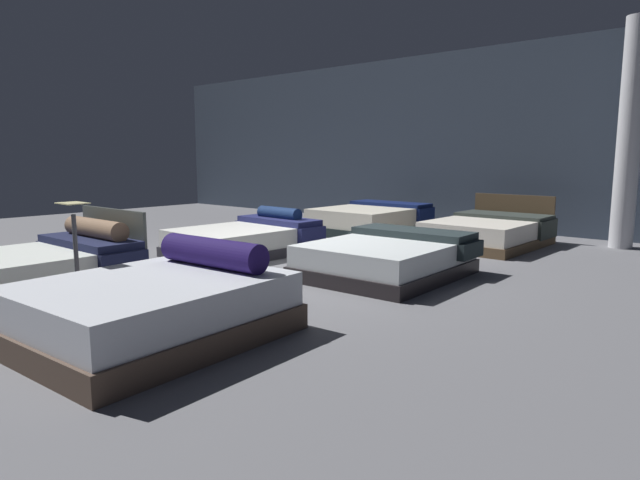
{
  "coord_description": "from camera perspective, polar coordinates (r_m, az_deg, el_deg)",
  "views": [
    {
      "loc": [
        4.88,
        -5.05,
        1.42
      ],
      "look_at": [
        0.3,
        0.23,
        0.36
      ],
      "focal_mm": 30.81,
      "sensor_mm": 36.0,
      "label": 1
    }
  ],
  "objects": [
    {
      "name": "bed_3",
      "position": [
        6.64,
        7.02,
        -1.84
      ],
      "size": [
        1.68,
        1.96,
        0.5
      ],
      "rotation": [
        0.0,
        0.0,
        0.03
      ],
      "color": "black",
      "rests_on": "ground_plane"
    },
    {
      "name": "bed_2",
      "position": [
        8.21,
        -7.64,
        0.12
      ],
      "size": [
        1.58,
        2.07,
        0.65
      ],
      "rotation": [
        0.0,
        0.0,
        -0.05
      ],
      "color": "#28272D",
      "rests_on": "ground_plane"
    },
    {
      "name": "bed_4",
      "position": [
        10.39,
        5.24,
        2.1
      ],
      "size": [
        1.68,
        2.02,
        0.54
      ],
      "rotation": [
        0.0,
        0.0,
        -0.01
      ],
      "color": "black",
      "rests_on": "ground_plane"
    },
    {
      "name": "price_sign",
      "position": [
        5.47,
        -23.91,
        -2.97
      ],
      "size": [
        0.28,
        0.24,
        1.02
      ],
      "color": "#3F3F44",
      "rests_on": "ground_plane"
    },
    {
      "name": "showroom_back_wall",
      "position": [
        11.4,
        15.8,
        9.98
      ],
      "size": [
        18.0,
        0.06,
        3.5
      ],
      "primitive_type": "cube",
      "color": "#333D4C",
      "rests_on": "ground_plane"
    },
    {
      "name": "ground_plane",
      "position": [
        7.17,
        -3.02,
        -2.9
      ],
      "size": [
        18.0,
        18.0,
        0.02
      ],
      "primitive_type": "cube",
      "color": "slate"
    },
    {
      "name": "support_pillar",
      "position": [
        9.78,
        29.46,
        9.47
      ],
      "size": [
        0.34,
        0.34,
        3.5
      ],
      "primitive_type": "cylinder",
      "color": "silver",
      "rests_on": "ground_plane"
    },
    {
      "name": "bed_1",
      "position": [
        4.53,
        -16.72,
        -6.69
      ],
      "size": [
        1.67,
        2.02,
        0.73
      ],
      "rotation": [
        0.0,
        0.0,
        0.06
      ],
      "color": "brown",
      "rests_on": "ground_plane"
    },
    {
      "name": "bed_5",
      "position": [
        9.25,
        17.1,
        0.82
      ],
      "size": [
        1.55,
        2.07,
        0.77
      ],
      "rotation": [
        0.0,
        0.0,
        -0.01
      ],
      "color": "brown",
      "rests_on": "ground_plane"
    },
    {
      "name": "bed_0",
      "position": [
        6.66,
        -27.56,
        -2.59
      ],
      "size": [
        1.59,
        2.12,
        0.81
      ],
      "rotation": [
        0.0,
        0.0,
        0.01
      ],
      "color": "#525752",
      "rests_on": "ground_plane"
    }
  ]
}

